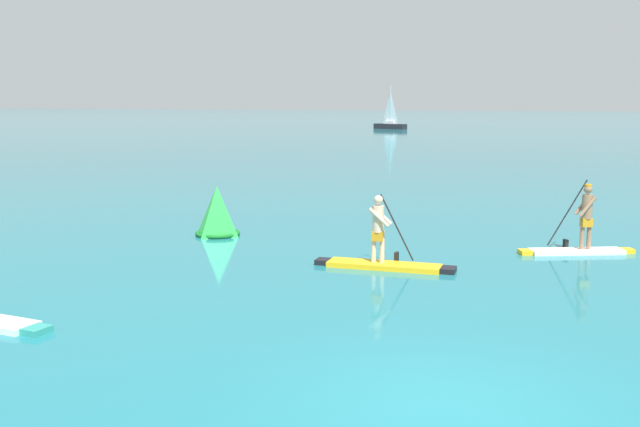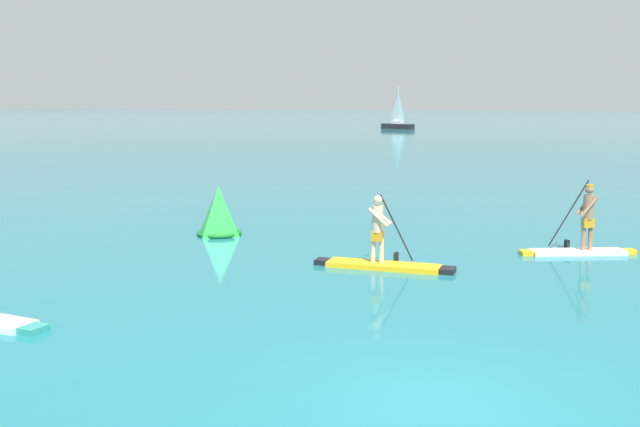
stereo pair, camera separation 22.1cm
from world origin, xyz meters
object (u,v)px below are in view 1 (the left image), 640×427
paddleboarder_far_right (579,237)px  race_marker_buoy (217,213)px  paddleboarder_mid_center (383,254)px  sailboat_left_horizon (390,123)px

paddleboarder_far_right → race_marker_buoy: 9.81m
paddleboarder_mid_center → sailboat_left_horizon: bearing=102.2°
paddleboarder_mid_center → sailboat_left_horizon: size_ratio=0.61×
paddleboarder_far_right → sailboat_left_horizon: (-20.14, 73.31, 0.36)m
race_marker_buoy → paddleboarder_far_right: bearing=2.1°
paddleboarder_mid_center → race_marker_buoy: (-5.42, 2.70, 0.32)m
sailboat_left_horizon → paddleboarder_far_right: bearing=129.3°
paddleboarder_mid_center → race_marker_buoy: 6.07m
paddleboarder_mid_center → sailboat_left_horizon: (-15.76, 76.37, 0.45)m
paddleboarder_mid_center → sailboat_left_horizon: 77.98m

